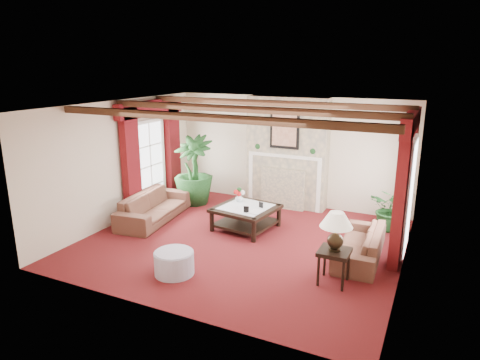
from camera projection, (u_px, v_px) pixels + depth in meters
The scene contains 23 objects.
floor at pixel (243, 241), 8.58m from camera, with size 6.00×6.00×0.00m, color #470D0C.
ceiling at pixel (243, 106), 7.87m from camera, with size 6.00×6.00×0.00m, color white.
back_wall at pixel (290, 151), 10.62m from camera, with size 6.00×0.02×2.70m, color beige.
left_wall at pixel (120, 162), 9.48m from camera, with size 0.02×5.50×2.70m, color beige.
right_wall at pixel (409, 197), 6.98m from camera, with size 0.02×5.50×2.70m, color beige.
ceiling_beams at pixel (243, 109), 7.89m from camera, with size 6.00×3.00×0.12m, color #321B10, non-canonical shape.
fireplace at pixel (289, 97), 10.09m from camera, with size 2.00×0.52×2.70m, color tan, non-canonical shape.
french_door_left at pixel (147, 121), 10.13m from camera, with size 0.10×1.10×2.16m, color white, non-canonical shape.
french_door_right at pixel (416, 140), 7.66m from camera, with size 0.10×1.10×2.16m, color white, non-canonical shape.
curtains_left at pixel (150, 104), 9.97m from camera, with size 0.20×2.40×2.55m, color #490910, non-canonical shape.
curtains_right at pixel (412, 116), 7.60m from camera, with size 0.20×2.40×2.55m, color #490910, non-canonical shape.
sofa_left at pixel (154, 202), 9.69m from camera, with size 0.88×2.19×0.83m, color #3C101A.
sofa_right at pixel (360, 239), 7.78m from camera, with size 0.61×1.89×0.73m, color #3C101A.
potted_palm at pixel (194, 185), 10.83m from camera, with size 1.03×1.77×0.97m, color black.
small_plant at pixel (391, 214), 9.08m from camera, with size 1.16×1.20×0.73m, color black.
coffee_table at pixel (246, 218), 9.20m from camera, with size 1.20×1.20×0.49m, color black, non-canonical shape.
side_table at pixel (334, 267), 6.90m from camera, with size 0.49×0.49×0.58m, color black, non-canonical shape.
ottoman at pixel (174, 263), 7.22m from camera, with size 0.67×0.67×0.39m, color gray.
table_lamp at pixel (336, 231), 6.73m from camera, with size 0.52×0.52×0.66m, color black, non-canonical shape.
flower_vase at pixel (239, 198), 9.46m from camera, with size 0.23×0.23×0.18m, color silver.
book at pixel (251, 204), 8.82m from camera, with size 0.24×0.05×0.32m, color black.
photo_frame_a at pixel (246, 210), 8.75m from camera, with size 0.11×0.02×0.15m, color black, non-canonical shape.
photo_frame_b at pixel (261, 205), 9.05m from camera, with size 0.10×0.02×0.14m, color black, non-canonical shape.
Camera 1 is at (3.38, -7.20, 3.45)m, focal length 32.00 mm.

